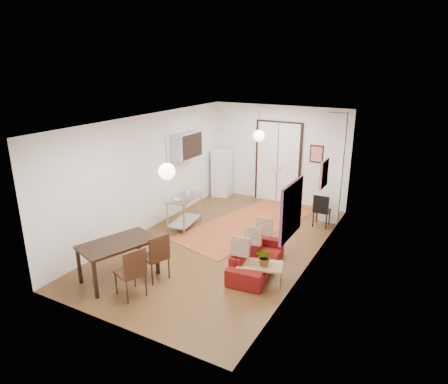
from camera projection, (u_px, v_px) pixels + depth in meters
The scene contains 27 objects.
floor at pixel (222, 244), 9.42m from camera, with size 7.00×7.00×0.00m, color brown.
ceiling at pixel (222, 120), 8.51m from camera, with size 4.20×7.00×0.02m, color silver.
wall_back at pixel (279, 155), 11.88m from camera, with size 4.20×0.02×2.90m, color white.
wall_front at pixel (110, 245), 6.05m from camera, with size 4.20×0.02×2.90m, color white.
wall_left at pixel (148, 173), 9.92m from camera, with size 0.02×7.00×2.90m, color white.
wall_right at pixel (313, 200), 8.01m from camera, with size 0.02×7.00×2.90m, color white.
double_doors at pixel (278, 163), 11.92m from camera, with size 1.44×0.06×2.50m, color white.
stub_partition at pixel (333, 170), 10.24m from camera, with size 0.50×0.10×2.90m, color white.
wall_cabinet at pixel (187, 145), 10.95m from camera, with size 0.35×1.00×0.70m, color silver.
painting_popart at pixel (291, 210), 6.91m from camera, with size 0.05×1.00×1.00m, color red.
painting_abstract at pixel (324, 174), 8.57m from camera, with size 0.05×0.50×0.60m, color beige.
poster_back at pixel (317, 154), 11.28m from camera, with size 0.40×0.03×0.50m, color red.
print_left at pixel (192, 140), 11.42m from camera, with size 0.03×0.44×0.54m, color #9C7041.
pendant_back at pixel (259, 136), 10.38m from camera, with size 0.30×0.30×0.80m.
pendant_front at pixel (167, 171), 7.05m from camera, with size 0.30×0.30×0.80m.
kilim_rug at pixel (253, 222), 10.68m from camera, with size 1.69×4.51×0.01m, color #B95F2E.
sofa at pixel (257, 258), 8.18m from camera, with size 1.81×0.71×0.53m, color maroon.
coffee_table at pixel (260, 267), 7.70m from camera, with size 0.96×0.70×0.38m.
potted_plant at pixel (265, 257), 7.58m from camera, with size 0.29×0.34×0.37m, color #31642D.
kitchen_counter at pixel (184, 208), 10.21m from camera, with size 0.68×1.13×0.82m.
bowl at pixel (177, 200), 9.86m from camera, with size 0.19×0.19×0.05m, color silver.
soap_bottle at pixel (188, 191), 10.32m from camera, with size 0.08×0.08×0.17m, color teal.
fridge at pixel (222, 173), 12.61m from camera, with size 0.53×0.53×1.50m, color white.
dining_table at pixel (118, 246), 7.72m from camera, with size 1.23×1.60×0.78m.
dining_chair_near at pixel (157, 250), 7.86m from camera, with size 0.58×0.71×0.97m.
dining_chair_far at pixel (133, 265), 7.27m from camera, with size 0.58×0.71×0.97m.
black_side_chair at pixel (323, 207), 10.35m from camera, with size 0.41×0.41×0.88m.
Camera 1 is at (4.15, -7.48, 4.11)m, focal length 32.00 mm.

